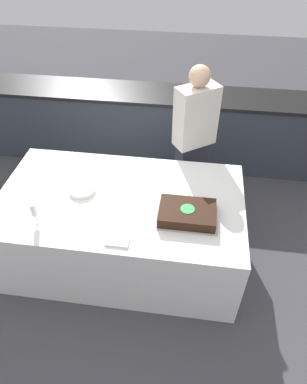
% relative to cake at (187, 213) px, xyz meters
% --- Properties ---
extents(ground_plane, '(14.00, 14.00, 0.00)m').
position_rel_cake_xyz_m(ground_plane, '(-0.58, 0.15, -0.80)').
color(ground_plane, '#424247').
extents(back_counter, '(4.40, 0.58, 0.92)m').
position_rel_cake_xyz_m(back_counter, '(-0.58, 1.82, -0.34)').
color(back_counter, '#333842').
rests_on(back_counter, ground_plane).
extents(dining_table, '(2.10, 1.19, 0.75)m').
position_rel_cake_xyz_m(dining_table, '(-0.58, 0.15, -0.42)').
color(dining_table, white).
rests_on(dining_table, ground_plane).
extents(cake, '(0.49, 0.35, 0.10)m').
position_rel_cake_xyz_m(cake, '(0.00, 0.00, 0.00)').
color(cake, '#B7B2AD').
rests_on(cake, dining_table).
extents(plate_stack, '(0.23, 0.23, 0.04)m').
position_rel_cake_xyz_m(plate_stack, '(-0.92, 0.19, -0.03)').
color(plate_stack, white).
rests_on(plate_stack, dining_table).
extents(wine_glass, '(0.06, 0.06, 0.19)m').
position_rel_cake_xyz_m(wine_glass, '(-1.16, -0.21, 0.08)').
color(wine_glass, white).
rests_on(wine_glass, dining_table).
extents(side_plate_near_cake, '(0.21, 0.21, 0.00)m').
position_rel_cake_xyz_m(side_plate_near_cake, '(-0.07, 0.33, -0.04)').
color(side_plate_near_cake, white).
rests_on(side_plate_near_cake, dining_table).
extents(utensil_pile, '(0.17, 0.09, 0.02)m').
position_rel_cake_xyz_m(utensil_pile, '(-0.49, -0.34, -0.04)').
color(utensil_pile, white).
rests_on(utensil_pile, dining_table).
extents(person_cutting_cake, '(0.43, 0.39, 1.60)m').
position_rel_cake_xyz_m(person_cutting_cake, '(0.00, 0.97, 0.03)').
color(person_cutting_cake, '#282833').
rests_on(person_cutting_cake, ground_plane).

